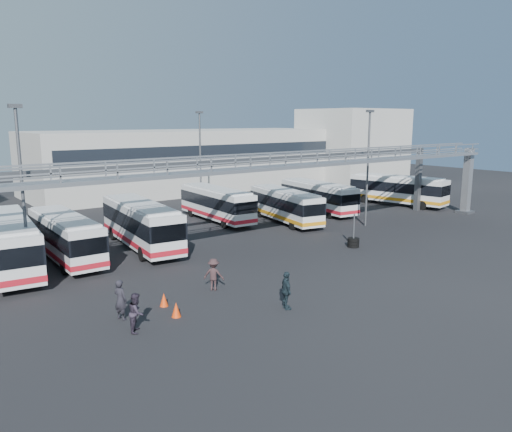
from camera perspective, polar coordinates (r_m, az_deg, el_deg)
ground at (r=32.60m, az=8.07°, el=-5.86°), size 140.00×140.00×0.00m
gantry at (r=35.77m, az=1.57°, el=4.75°), size 51.40×5.15×7.10m
warehouse at (r=69.15m, az=-7.56°, el=6.39°), size 42.00×14.00×8.00m
building_right at (r=80.95m, az=10.96°, el=8.00°), size 14.00×12.00×11.00m
light_pole_left at (r=30.64m, az=-25.17°, el=3.09°), size 0.70×0.35×10.21m
light_pole_mid at (r=44.98m, az=12.68°, el=6.04°), size 0.70×0.35×10.21m
light_pole_back at (r=51.23m, az=-6.39°, el=6.80°), size 0.70×0.35×10.21m
bus_1 at (r=34.72m, az=-26.37°, el=-2.65°), size 3.82×11.48×3.42m
bus_2 at (r=35.92m, az=-21.00°, el=-2.09°), size 2.60×10.29×3.11m
bus_3 at (r=37.76m, az=-13.02°, el=-0.77°), size 3.80×11.42×3.40m
bus_5 at (r=46.76m, az=-4.53°, el=1.51°), size 3.03×10.43×3.13m
bus_6 at (r=46.10m, az=3.35°, el=1.33°), size 4.24×10.27×3.04m
bus_7 at (r=51.44m, az=7.09°, el=2.30°), size 3.71×10.44×3.10m
bus_9 at (r=57.68m, az=15.91°, el=2.99°), size 4.39×11.04×3.27m
pedestrian_a at (r=24.80m, az=-15.23°, el=-9.21°), size 0.71×0.84×1.97m
pedestrian_b at (r=23.32m, az=-13.51°, el=-10.66°), size 1.05×1.10×1.80m
pedestrian_c at (r=28.03m, az=-4.86°, el=-6.67°), size 1.28×1.31×1.81m
pedestrian_d at (r=25.22m, az=3.49°, el=-8.50°), size 0.88×1.24×1.95m
cone_left at (r=24.76m, az=-9.11°, el=-10.52°), size 0.61×0.61×0.73m
cone_right at (r=26.20m, az=-10.48°, el=-9.38°), size 0.52×0.52×0.69m
tire_stack at (r=37.98m, az=11.07°, el=-2.89°), size 0.87×0.87×2.49m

